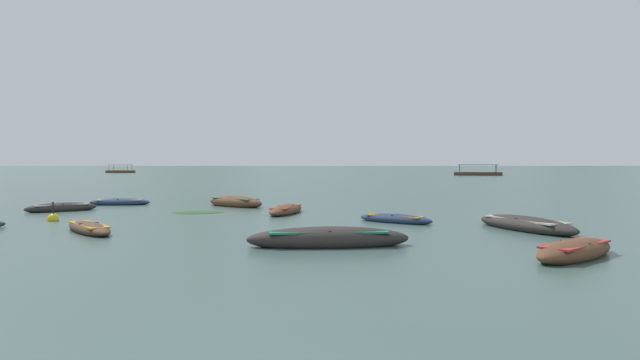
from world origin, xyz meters
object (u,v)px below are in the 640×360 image
rowboat_2 (120,202)px  rowboat_8 (286,210)px  rowboat_0 (328,238)px  rowboat_1 (525,224)px  rowboat_3 (61,208)px  rowboat_6 (395,219)px  ferry_1 (478,173)px  rowboat_5 (89,228)px  mooring_buoy (53,219)px  ferry_0 (120,171)px  rowboat_7 (575,251)px  rowboat_4 (235,202)px

rowboat_2 → rowboat_8: bearing=-32.6°
rowboat_0 → rowboat_1: (7.25, 2.98, -0.02)m
rowboat_3 → rowboat_6: size_ratio=1.10×
rowboat_1 → ferry_1: ferry_1 is taller
rowboat_5 → mooring_buoy: bearing=126.5°
rowboat_0 → rowboat_3: (-12.02, 11.82, -0.04)m
rowboat_5 → rowboat_2: bearing=102.0°
rowboat_5 → ferry_0: 136.13m
rowboat_5 → rowboat_8: bearing=41.8°
rowboat_7 → mooring_buoy: (-16.36, 9.60, -0.08)m
ferry_1 → rowboat_6: bearing=-114.0°
rowboat_4 → ferry_1: ferry_1 is taller
ferry_1 → rowboat_5: bearing=-119.2°
rowboat_7 → rowboat_8: size_ratio=0.86×
rowboat_0 → mooring_buoy: bearing=145.2°
ferry_1 → mooring_buoy: size_ratio=11.36×
rowboat_2 → rowboat_8: size_ratio=0.86×
rowboat_3 → rowboat_6: bearing=-22.1°
rowboat_5 → ferry_1: 101.31m
rowboat_3 → rowboat_8: rowboat_3 is taller
rowboat_3 → mooring_buoy: bearing=-71.5°
rowboat_1 → rowboat_7: (-1.40, -5.28, -0.01)m
rowboat_2 → mooring_buoy: 8.40m
rowboat_1 → rowboat_2: bearing=144.2°
rowboat_1 → rowboat_7: bearing=-104.8°
rowboat_0 → rowboat_8: (-1.02, 9.72, -0.05)m
rowboat_2 → ferry_0: ferry_0 is taller
rowboat_0 → rowboat_7: rowboat_0 is taller
rowboat_7 → rowboat_8: (-6.87, 12.02, -0.01)m
rowboat_2 → rowboat_5: rowboat_2 is taller
rowboat_0 → rowboat_6: size_ratio=1.55×
rowboat_6 → ferry_0: (-48.93, 128.76, 0.31)m
rowboat_5 → ferry_0: bearing=106.2°
rowboat_1 → rowboat_8: size_ratio=1.20×
rowboat_4 → rowboat_6: 10.97m
rowboat_6 → rowboat_3: bearing=157.9°
rowboat_5 → rowboat_4: bearing=68.7°
rowboat_2 → rowboat_0: bearing=-56.5°
rowboat_5 → rowboat_6: size_ratio=1.19×
ferry_1 → rowboat_3: bearing=-123.8°
rowboat_0 → mooring_buoy: mooring_buoy is taller
rowboat_1 → rowboat_2: 21.74m
rowboat_0 → rowboat_2: bearing=123.5°
rowboat_1 → rowboat_6: (-4.02, 2.65, -0.05)m
rowboat_8 → ferry_0: ferry_0 is taller
rowboat_6 → ferry_0: bearing=110.8°
ferry_0 → rowboat_2: bearing=-73.4°
rowboat_1 → ferry_0: 141.68m
rowboat_2 → rowboat_3: bearing=-113.0°
rowboat_3 → rowboat_4: size_ratio=0.86×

